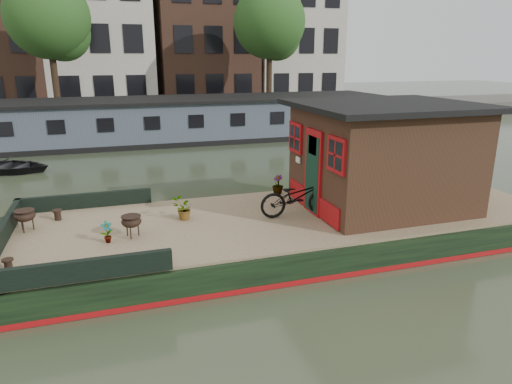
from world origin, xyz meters
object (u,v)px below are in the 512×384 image
object	(u,v)px
dinghy	(5,163)
brazier_front	(132,226)
cabin	(383,155)
bicycle	(297,196)
brazier_rear	(25,220)
potted_plant_a	(107,232)

from	to	relation	value
dinghy	brazier_front	bearing A→B (deg)	-135.72
cabin	bicycle	world-z (taller)	cabin
brazier_front	bicycle	bearing A→B (deg)	3.00
bicycle	brazier_front	distance (m)	3.58
brazier_front	brazier_rear	world-z (taller)	brazier_rear
cabin	bicycle	xyz separation A→B (m)	(-2.18, -0.08, -0.78)
potted_plant_a	dinghy	distance (m)	10.39
potted_plant_a	brazier_front	distance (m)	0.49
bicycle	brazier_front	xyz separation A→B (m)	(-3.57, -0.19, -0.22)
bicycle	potted_plant_a	bearing A→B (deg)	96.44
potted_plant_a	brazier_rear	bearing A→B (deg)	143.77
brazier_front	dinghy	distance (m)	10.41
bicycle	dinghy	bearing A→B (deg)	40.39
dinghy	cabin	bearing A→B (deg)	-112.12
cabin	brazier_rear	bearing A→B (deg)	174.75
dinghy	brazier_rear	bearing A→B (deg)	-145.49
potted_plant_a	brazier_front	size ratio (longest dim) A/B	0.99
bicycle	potted_plant_a	xyz separation A→B (m)	(-4.04, -0.35, -0.23)
brazier_front	dinghy	size ratio (longest dim) A/B	0.14
bicycle	brazier_front	bearing A→B (deg)	94.43
cabin	bicycle	bearing A→B (deg)	-177.78
potted_plant_a	brazier_rear	size ratio (longest dim) A/B	0.98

